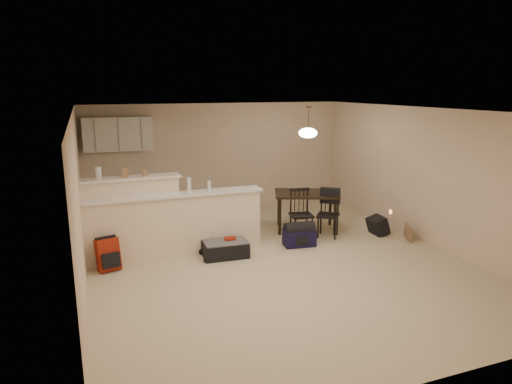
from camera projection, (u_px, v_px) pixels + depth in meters
name	position (u px, v px, depth m)	size (l,w,h in m)	color
room	(277.00, 189.00, 7.38)	(7.00, 7.02, 2.50)	beige
breakfast_bar	(160.00, 221.00, 7.82)	(3.08, 0.58, 1.39)	#F6E4C7
upper_cabinets	(118.00, 134.00, 9.51)	(1.40, 0.34, 0.70)	white
kitchen_counter	(132.00, 202.00, 9.79)	(1.80, 0.60, 0.90)	white
thermostat	(377.00, 152.00, 9.77)	(0.02, 0.12, 0.12)	beige
jar	(98.00, 173.00, 7.43)	(0.10, 0.10, 0.20)	silver
cereal_box	(125.00, 172.00, 7.57)	(0.10, 0.07, 0.16)	#936D4C
small_box	(145.00, 172.00, 7.69)	(0.08, 0.06, 0.12)	#936D4C
bottle_a	(189.00, 185.00, 7.78)	(0.07, 0.07, 0.26)	silver
bottle_b	(209.00, 186.00, 7.91)	(0.06, 0.06, 0.18)	silver
dining_table	(306.00, 197.00, 9.19)	(1.47, 1.24, 0.78)	black
pendant_lamp	(308.00, 132.00, 8.90)	(0.36, 0.36, 0.62)	brown
dining_chair_near	(301.00, 214.00, 8.77)	(0.41, 0.39, 0.95)	black
dining_chair_far	(328.00, 214.00, 8.81)	(0.40, 0.39, 0.92)	black
suitcase	(225.00, 249.00, 7.85)	(0.76, 0.49, 0.26)	black
red_backpack	(108.00, 255.00, 7.25)	(0.34, 0.21, 0.51)	#A02512
navy_duffel	(299.00, 238.00, 8.38)	(0.57, 0.31, 0.31)	#151239
black_daypack	(378.00, 226.00, 9.03)	(0.39, 0.27, 0.34)	black
cardboard_sheet	(408.00, 233.00, 8.66)	(0.39, 0.02, 0.30)	#936D4C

